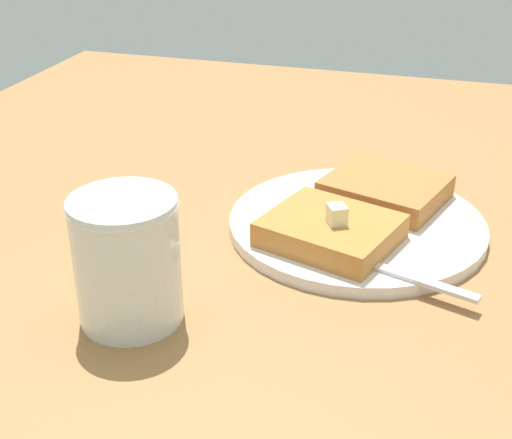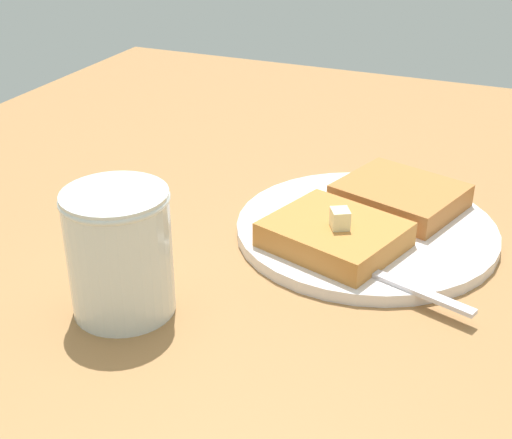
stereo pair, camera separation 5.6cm
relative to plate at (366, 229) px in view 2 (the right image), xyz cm
name	(u,v)px [view 2 (the right image)]	position (x,y,z in cm)	size (l,w,h in cm)	color
table_surface	(366,287)	(-6.22, -1.82, -1.91)	(114.59, 114.59, 2.66)	#9D6D3F
plate	(366,229)	(0.00, 0.00, 0.00)	(22.95, 22.95, 1.05)	silver
toast_slice_left	(334,234)	(-4.78, 1.49, 1.53)	(8.93, 10.31, 2.12)	#BA7836
toast_slice_middle	(397,195)	(4.78, -1.49, 1.53)	(8.93, 10.31, 2.12)	#B26E36
butter_pat_primary	(340,219)	(-5.35, 0.94, 3.39)	(1.59, 1.43, 1.59)	beige
fork	(367,270)	(-7.84, -2.20, 0.65)	(6.29, 15.66, 0.36)	silver
syrup_jar	(121,258)	(-18.22, 13.47, 3.76)	(7.76, 7.76, 9.55)	#3A1605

